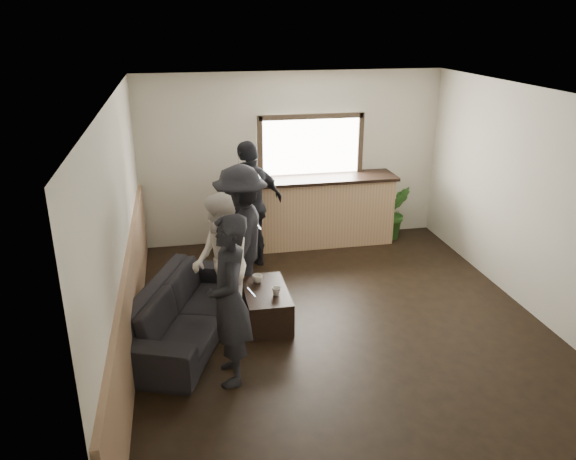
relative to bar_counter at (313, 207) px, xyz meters
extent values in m
cube|color=black|center=(-0.30, -2.70, -0.64)|extent=(5.00, 6.00, 0.01)
cube|color=silver|center=(-0.30, -2.70, 2.16)|extent=(5.00, 6.00, 0.01)
cube|color=beige|center=(-0.30, 0.30, 0.76)|extent=(5.00, 0.01, 2.80)
cube|color=beige|center=(-0.30, -5.70, 0.76)|extent=(5.00, 0.01, 2.80)
cube|color=beige|center=(-2.80, -2.70, 0.76)|extent=(0.01, 6.00, 2.80)
cube|color=beige|center=(2.20, -2.70, 0.76)|extent=(0.01, 6.00, 2.80)
cube|color=#A1795A|center=(-2.77, -2.70, -0.09)|extent=(0.06, 5.90, 1.10)
cube|color=tan|center=(0.00, -0.02, -0.09)|extent=(2.60, 0.60, 1.10)
cube|color=black|center=(0.00, -0.02, 0.48)|extent=(2.70, 0.68, 0.05)
cube|color=white|center=(0.00, 0.26, 0.96)|extent=(1.60, 0.06, 0.90)
cube|color=#3F3326|center=(0.00, 0.23, 1.45)|extent=(1.72, 0.08, 0.08)
cube|color=#3F3326|center=(-0.84, 0.23, 0.96)|extent=(0.08, 0.08, 1.06)
cube|color=#3F3326|center=(0.84, 0.23, 0.96)|extent=(0.08, 0.08, 1.06)
imported|color=black|center=(-2.18, -2.56, -0.31)|extent=(1.66, 2.47, 0.67)
cube|color=black|center=(-1.19, -2.41, -0.43)|extent=(0.54, 0.97, 0.43)
imported|color=silver|center=(-1.26, -2.19, -0.16)|extent=(0.18, 0.18, 0.10)
imported|color=silver|center=(-1.09, -2.57, -0.16)|extent=(0.15, 0.15, 0.10)
imported|color=#2D6623|center=(1.42, -0.05, -0.17)|extent=(0.52, 0.42, 0.94)
imported|color=black|center=(-1.73, -3.52, 0.27)|extent=(0.44, 0.67, 1.83)
cube|color=black|center=(-1.51, -3.51, 0.36)|extent=(0.09, 0.07, 0.12)
cube|color=white|center=(-1.51, -3.52, 0.36)|extent=(0.08, 0.06, 0.11)
imported|color=silver|center=(-1.73, -2.44, 0.21)|extent=(0.75, 0.90, 1.69)
cube|color=black|center=(-1.51, -2.41, 0.33)|extent=(0.10, 0.08, 0.12)
cube|color=white|center=(-1.51, -2.42, 0.33)|extent=(0.08, 0.07, 0.11)
imported|color=black|center=(-1.41, -1.82, 0.29)|extent=(0.95, 1.33, 1.87)
cube|color=black|center=(-1.19, -1.87, 0.44)|extent=(0.11, 0.09, 0.12)
cube|color=white|center=(-1.19, -1.87, 0.45)|extent=(0.09, 0.08, 0.11)
imported|color=black|center=(-1.14, -0.72, 0.33)|extent=(1.23, 0.94, 1.94)
cube|color=black|center=(-1.04, -0.91, 0.78)|extent=(0.11, 0.11, 0.12)
cube|color=white|center=(-1.04, -0.92, 0.79)|extent=(0.09, 0.10, 0.11)
camera|label=1|loc=(-2.13, -8.56, 2.96)|focal=35.00mm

